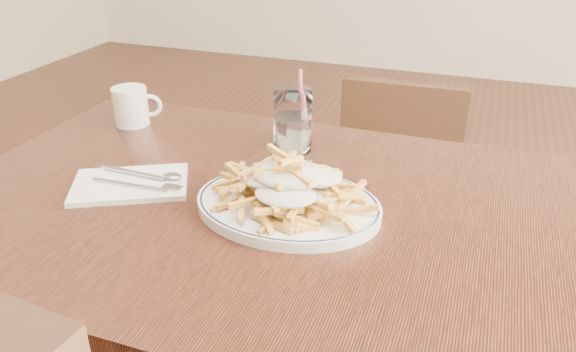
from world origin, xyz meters
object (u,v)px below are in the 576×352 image
at_px(coffee_mug, 132,106).
at_px(table, 261,236).
at_px(fries_plate, 288,205).
at_px(loaded_fries, 288,180).
at_px(water_glass, 293,124).
at_px(chair_far, 400,176).

bearing_deg(coffee_mug, table, -29.37).
relative_size(fries_plate, loaded_fries, 1.39).
relative_size(water_glass, coffee_mug, 1.65).
height_order(table, fries_plate, fries_plate).
bearing_deg(fries_plate, water_glass, 107.73).
xyz_separation_m(fries_plate, water_glass, (-0.08, 0.26, 0.05)).
xyz_separation_m(chair_far, water_glass, (-0.17, -0.57, 0.37)).
relative_size(table, loaded_fries, 4.30).
bearing_deg(chair_far, water_glass, -106.32).
bearing_deg(coffee_mug, water_glass, -1.05).
bearing_deg(fries_plate, loaded_fries, -26.57).
bearing_deg(loaded_fries, water_glass, 107.73).
bearing_deg(chair_far, coffee_mug, -136.15).
height_order(chair_far, fries_plate, chair_far).
distance_m(water_glass, coffee_mug, 0.42).
relative_size(table, fries_plate, 3.10).
bearing_deg(water_glass, fries_plate, -72.27).
bearing_deg(coffee_mug, chair_far, 43.85).
xyz_separation_m(chair_far, loaded_fries, (-0.08, -0.82, 0.37)).
bearing_deg(water_glass, coffee_mug, 178.95).
bearing_deg(fries_plate, coffee_mug, 152.10).
distance_m(chair_far, fries_plate, 0.89).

